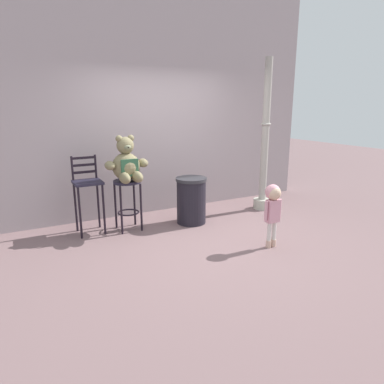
# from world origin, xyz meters

# --- Properties ---
(ground_plane) EXTENTS (24.00, 24.00, 0.00)m
(ground_plane) POSITION_xyz_m (0.00, 0.00, 0.00)
(ground_plane) COLOR #775C5D
(building_wall) EXTENTS (6.14, 0.30, 3.87)m
(building_wall) POSITION_xyz_m (0.00, 1.78, 1.94)
(building_wall) COLOR #A5969A
(building_wall) RESTS_ON ground_plane
(bar_stool_with_teddy) EXTENTS (0.41, 0.41, 0.77)m
(bar_stool_with_teddy) POSITION_xyz_m (-0.81, 0.93, 0.56)
(bar_stool_with_teddy) COLOR #201C2E
(bar_stool_with_teddy) RESTS_ON ground_plane
(teddy_bear) EXTENTS (0.64, 0.58, 0.67)m
(teddy_bear) POSITION_xyz_m (-0.81, 0.90, 1.02)
(teddy_bear) COLOR #7C724F
(teddy_bear) RESTS_ON bar_stool_with_teddy
(child_walking) EXTENTS (0.27, 0.22, 0.86)m
(child_walking) POSITION_xyz_m (0.67, -0.62, 0.63)
(child_walking) COLOR #D1AA96
(child_walking) RESTS_ON ground_plane
(trash_bin) EXTENTS (0.50, 0.50, 0.75)m
(trash_bin) POSITION_xyz_m (0.19, 0.75, 0.38)
(trash_bin) COLOR black
(trash_bin) RESTS_ON ground_plane
(lamppost) EXTENTS (0.31, 0.31, 2.65)m
(lamppost) POSITION_xyz_m (1.71, 0.84, 1.04)
(lamppost) COLOR #B0B09F
(lamppost) RESTS_ON ground_plane
(bar_chair_empty) EXTENTS (0.40, 0.40, 1.15)m
(bar_chair_empty) POSITION_xyz_m (-1.36, 1.09, 0.69)
(bar_chair_empty) COLOR #201C2E
(bar_chair_empty) RESTS_ON ground_plane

